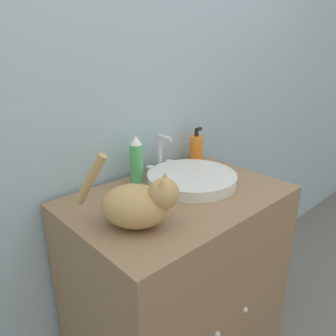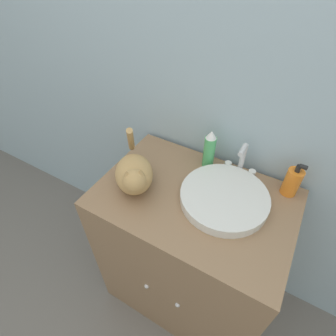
% 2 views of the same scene
% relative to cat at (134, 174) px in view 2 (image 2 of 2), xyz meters
% --- Properties ---
extents(ground_plane, '(8.00, 8.00, 0.00)m').
position_rel_cat_xyz_m(ground_plane, '(0.25, -0.20, -0.98)').
color(ground_plane, slate).
extents(wall_back, '(6.00, 0.05, 2.50)m').
position_rel_cat_xyz_m(wall_back, '(0.25, 0.40, 0.27)').
color(wall_back, '#9EB7C6').
rests_on(wall_back, ground_plane).
extents(vanity_cabinet, '(0.83, 0.57, 0.91)m').
position_rel_cat_xyz_m(vanity_cabinet, '(0.25, 0.08, -0.53)').
color(vanity_cabinet, '#8C6B4C').
rests_on(vanity_cabinet, ground_plane).
extents(sink_basin, '(0.36, 0.36, 0.04)m').
position_rel_cat_xyz_m(sink_basin, '(0.36, 0.12, -0.06)').
color(sink_basin, silver).
rests_on(sink_basin, vanity_cabinet).
extents(faucet, '(0.14, 0.09, 0.17)m').
position_rel_cat_xyz_m(faucet, '(0.36, 0.31, -0.01)').
color(faucet, silver).
rests_on(faucet, vanity_cabinet).
extents(cat, '(0.26, 0.30, 0.23)m').
position_rel_cat_xyz_m(cat, '(0.00, 0.00, 0.00)').
color(cat, tan).
rests_on(cat, vanity_cabinet).
extents(soap_bottle, '(0.07, 0.07, 0.16)m').
position_rel_cat_xyz_m(soap_bottle, '(0.58, 0.30, -0.01)').
color(soap_bottle, orange).
rests_on(soap_bottle, vanity_cabinet).
extents(spray_bottle, '(0.05, 0.05, 0.19)m').
position_rel_cat_xyz_m(spray_bottle, '(0.21, 0.29, 0.02)').
color(spray_bottle, '#4CB266').
rests_on(spray_bottle, vanity_cabinet).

